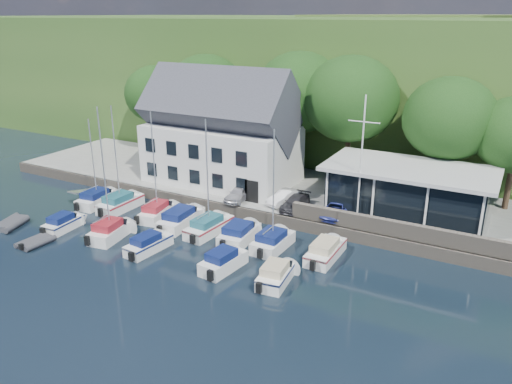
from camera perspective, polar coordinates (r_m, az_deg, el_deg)
ground at (r=33.86m, az=-8.64°, el=-9.86°), size 180.00×180.00×0.00m
quay at (r=47.40m, az=4.03°, el=-0.13°), size 60.00×13.00×1.00m
quay_face at (r=41.96m, az=0.32°, el=-2.79°), size 60.00×0.30×1.00m
hillside at (r=87.52m, az=16.74°, el=13.35°), size 160.00×75.00×16.00m
field_patch at (r=93.72m, az=23.39°, el=18.01°), size 50.00×30.00×0.30m
harbor_building at (r=48.35m, az=-3.94°, el=6.28°), size 14.40×8.20×8.70m
club_pavilion at (r=42.08m, az=16.98°, el=0.09°), size 13.20×7.20×4.10m
seawall at (r=38.20m, az=16.74°, el=-4.25°), size 18.00×0.50×1.20m
gangway at (r=50.19m, az=-17.66°, el=-0.51°), size 1.20×6.00×1.40m
car_silver at (r=43.93m, az=-1.91°, el=-0.17°), size 1.56×3.71×1.25m
car_white at (r=43.18m, az=3.26°, el=-0.60°), size 2.16×3.77×1.17m
car_dgrey at (r=42.12m, az=4.49°, el=-1.23°), size 1.56×3.80×1.10m
car_blue at (r=40.99m, az=9.18°, el=-1.92°), size 1.59×3.73×1.26m
flagpole at (r=38.79m, az=11.92°, el=3.50°), size 2.41×0.20×10.03m
tree_0 at (r=60.67m, az=-11.25°, el=9.34°), size 7.30×7.30×9.98m
tree_1 at (r=55.17m, az=-5.65°, el=9.45°), size 8.48×8.48×11.58m
tree_2 at (r=50.89m, az=4.91°, el=8.95°), size 8.92×8.92×12.20m
tree_3 at (r=47.97m, az=10.62°, el=7.96°), size 8.86×8.86×12.11m
tree_4 at (r=45.97m, az=20.96°, el=5.60°), size 7.85×7.85×10.73m
boat_r1_0 at (r=46.73m, az=-18.18°, el=3.73°), size 2.50×6.11×8.95m
boat_r1_1 at (r=44.88m, az=-15.71°, el=3.67°), size 2.03×6.43×9.43m
boat_r1_2 at (r=42.37m, az=-11.53°, el=2.54°), size 2.71×6.10×8.67m
boat_r1_3 at (r=41.67m, az=-8.58°, el=-2.82°), size 2.46×6.96×1.50m
boat_r1_4 at (r=38.63m, az=-5.57°, el=1.35°), size 2.40×6.83×8.92m
boat_r1_5 at (r=38.49m, az=-1.92°, el=-4.58°), size 2.54×5.89×1.47m
boat_r1_6 at (r=35.85m, az=2.01°, el=-0.07°), size 2.26×5.71×8.89m
boat_r1_7 at (r=36.22m, az=7.97°, el=-6.47°), size 1.88×6.33×1.42m
boat_r2_0 at (r=43.36m, az=-21.18°, el=-3.19°), size 1.96×5.07×1.35m
boat_r2_1 at (r=39.10m, az=-16.88°, el=1.19°), size 2.81×5.70×9.43m
boat_r2_2 at (r=37.76m, az=-12.19°, el=-5.65°), size 2.16×5.64×1.37m
boat_r2_3 at (r=34.43m, az=-3.75°, el=-7.69°), size 2.40×5.48×1.51m
boat_r2_4 at (r=32.86m, az=2.32°, el=-9.19°), size 2.38×5.30×1.42m
dinghy_0 at (r=45.84m, az=-26.17°, el=-3.12°), size 2.70×3.51×0.72m
dinghy_1 at (r=41.50m, az=-23.90°, el=-5.14°), size 1.81×2.83×0.64m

